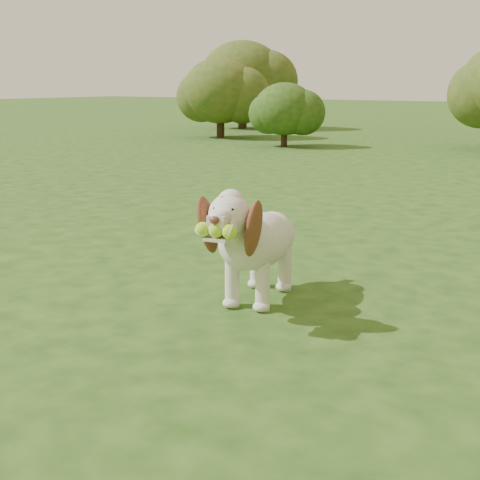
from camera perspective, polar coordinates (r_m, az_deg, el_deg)
The scene contains 5 objects.
ground at distance 3.98m, azimuth 2.62°, elevation -4.10°, with size 80.00×80.00×0.00m, color #1F3E11.
dog at distance 3.63m, azimuth 1.23°, elevation 0.14°, with size 0.49×1.05×0.68m.
shrub_a at distance 12.76m, azimuth 3.82°, elevation 11.09°, with size 1.15×1.15×1.19m.
shrub_e at distance 14.83m, azimuth -1.70°, elevation 12.59°, with size 1.65×1.65×1.71m.
shrub_g at distance 17.78m, azimuth 0.20°, elevation 13.74°, with size 2.17×2.17×2.25m.
Camera 1 is at (1.94, -3.27, 1.19)m, focal length 50.00 mm.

